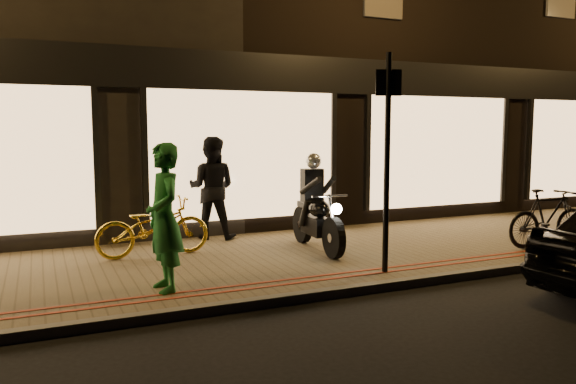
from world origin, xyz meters
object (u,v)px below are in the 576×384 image
object	(u,v)px
motorcycle	(316,213)
bicycle_gold	(153,227)
person_green	(164,217)
sign_post	(387,152)

from	to	relation	value
motorcycle	bicycle_gold	size ratio (longest dim) A/B	1.10
bicycle_gold	person_green	distance (m)	2.02
sign_post	bicycle_gold	world-z (taller)	sign_post
sign_post	person_green	world-z (taller)	sign_post
motorcycle	person_green	size ratio (longest dim) A/B	1.07
bicycle_gold	motorcycle	bearing A→B (deg)	-105.36
motorcycle	bicycle_gold	bearing A→B (deg)	170.68
sign_post	person_green	distance (m)	3.09
sign_post	motorcycle	bearing A→B (deg)	96.80
sign_post	bicycle_gold	xyz separation A→B (m)	(-2.75, 2.31, -1.21)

